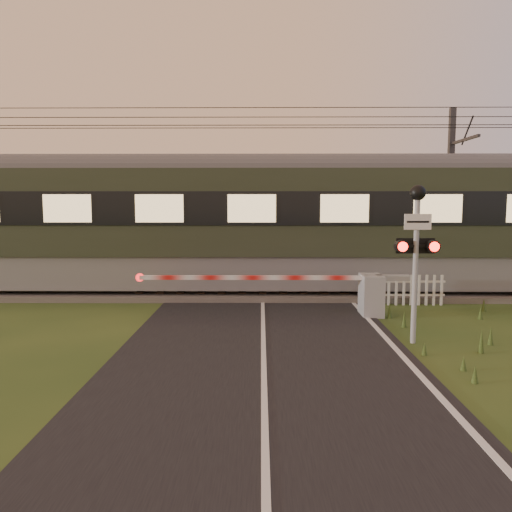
{
  "coord_description": "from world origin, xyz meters",
  "views": [
    {
      "loc": [
        -0.05,
        -10.04,
        3.05
      ],
      "look_at": [
        -0.19,
        3.2,
        1.62
      ],
      "focal_mm": 35.0,
      "sensor_mm": 36.0,
      "label": 1
    }
  ],
  "objects_px": {
    "crossing_signal": "(416,235)",
    "catenary_mast": "(450,193)",
    "boom_gate": "(357,292)",
    "picket_fence": "(404,290)"
  },
  "relations": [
    {
      "from": "boom_gate",
      "to": "catenary_mast",
      "type": "bearing_deg",
      "value": 50.81
    },
    {
      "from": "crossing_signal",
      "to": "catenary_mast",
      "type": "relative_size",
      "value": 0.53
    },
    {
      "from": "crossing_signal",
      "to": "picket_fence",
      "type": "height_order",
      "value": "crossing_signal"
    },
    {
      "from": "catenary_mast",
      "to": "picket_fence",
      "type": "bearing_deg",
      "value": -124.25
    },
    {
      "from": "crossing_signal",
      "to": "catenary_mast",
      "type": "height_order",
      "value": "catenary_mast"
    },
    {
      "from": "boom_gate",
      "to": "crossing_signal",
      "type": "distance_m",
      "value": 3.27
    },
    {
      "from": "boom_gate",
      "to": "crossing_signal",
      "type": "bearing_deg",
      "value": -75.28
    },
    {
      "from": "crossing_signal",
      "to": "catenary_mast",
      "type": "xyz_separation_m",
      "value": [
        3.74,
        8.13,
        1.04
      ]
    },
    {
      "from": "crossing_signal",
      "to": "picket_fence",
      "type": "xyz_separation_m",
      "value": [
        0.93,
        4.02,
        -1.89
      ]
    },
    {
      "from": "boom_gate",
      "to": "picket_fence",
      "type": "relative_size",
      "value": 3.01
    }
  ]
}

